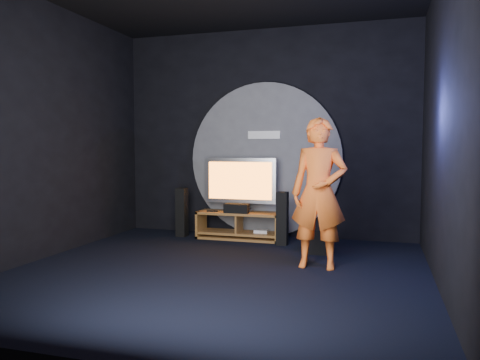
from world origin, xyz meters
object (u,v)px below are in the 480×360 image
object	(u,v)px
tower_speaker_left	(182,212)
tower_speaker_right	(282,218)
tv	(240,182)
media_console	(239,227)
player	(319,193)
subwoofer	(321,242)

from	to	relation	value
tower_speaker_left	tower_speaker_right	world-z (taller)	same
tv	media_console	bearing A→B (deg)	-83.93
media_console	player	distance (m)	2.22
tower_speaker_right	subwoofer	world-z (taller)	tower_speaker_right
tv	tower_speaker_left	bearing A→B (deg)	-172.42
tv	tower_speaker_right	xyz separation A→B (m)	(0.78, -0.33, -0.52)
subwoofer	player	xyz separation A→B (m)	(0.07, -0.80, 0.77)
tower_speaker_left	tower_speaker_right	bearing A→B (deg)	-6.38
tower_speaker_left	player	distance (m)	2.91
media_console	tower_speaker_right	world-z (taller)	tower_speaker_right
tower_speaker_left	subwoofer	xyz separation A→B (m)	(2.42, -0.61, -0.24)
tower_speaker_right	player	xyz separation A→B (m)	(0.71, -1.21, 0.53)
media_console	player	world-z (taller)	player
tower_speaker_right	player	size ratio (longest dim) A/B	0.44
player	media_console	bearing A→B (deg)	134.90
media_console	tower_speaker_left	distance (m)	1.03
tower_speaker_left	player	bearing A→B (deg)	-29.61
tv	subwoofer	size ratio (longest dim) A/B	3.59
tower_speaker_left	subwoofer	distance (m)	2.51
media_console	subwoofer	xyz separation A→B (m)	(1.42, -0.67, -0.03)
media_console	tower_speaker_left	size ratio (longest dim) A/B	1.68
subwoofer	player	bearing A→B (deg)	-85.28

